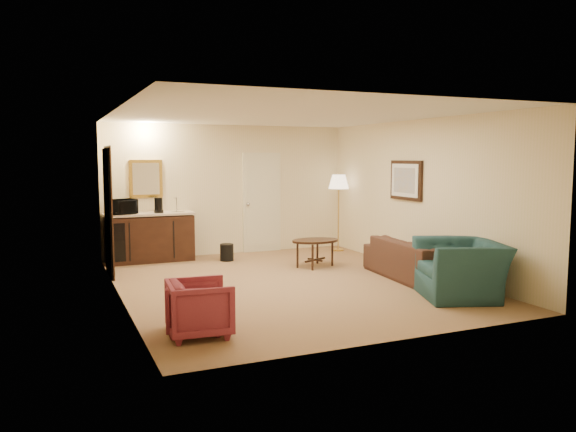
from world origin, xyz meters
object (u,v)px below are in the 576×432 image
Objects in this scene: floor_lamp at (338,213)px; coffee_maker at (159,205)px; coffee_table at (315,253)px; wetbar_cabinet at (150,237)px; rose_chair_near at (200,305)px; rose_chair_far at (196,304)px; waste_bin at (227,252)px; microwave at (121,205)px; sofa at (417,253)px; teal_armchair at (461,260)px.

floor_lamp reaches higher than coffee_maker.
coffee_maker reaches higher than coffee_table.
coffee_maker is at bearing -20.15° from wetbar_cabinet.
rose_chair_near is 1.06× the size of rose_chair_far.
rose_chair_far is 2.01× the size of waste_bin.
microwave is (-1.85, 0.45, 0.93)m from waste_bin.
sofa is at bearing -30.47° from coffee_maker.
coffee_maker is (0.67, 0.01, -0.03)m from microwave.
rose_chair_near is at bearing -133.78° from coffee_table.
microwave is (-0.25, 4.50, 0.77)m from rose_chair_far.
sofa is 5.31m from microwave.
coffee_maker reaches higher than rose_chair_near.
rose_chair_near is at bearing -82.90° from coffee_maker.
microwave reaches higher than sofa.
coffee_maker is (-2.45, 1.66, 0.81)m from coffee_table.
coffee_maker reaches higher than sofa.
coffee_table is 1.76m from waste_bin.
microwave is (-3.12, 1.65, 0.84)m from coffee_table.
rose_chair_near is at bearing -106.37° from microwave.
sofa is at bearing -57.17° from microwave.
wetbar_cabinet is at bearing 1.64° from rose_chair_near.
wetbar_cabinet is at bearing 159.12° from waste_bin.
waste_bin is (-2.50, -0.20, -0.64)m from floor_lamp.
sofa is 4.39× the size of microwave.
teal_armchair is 3.80× the size of waste_bin.
microwave is at bearing 152.15° from coffee_table.
sofa reaches higher than rose_chair_near.
rose_chair_near is 0.43× the size of floor_lamp.
floor_lamp is 5.02× the size of waste_bin.
wetbar_cabinet reaches higher than coffee_table.
microwave is at bearing -167.17° from coffee_maker.
wetbar_cabinet is 1.02× the size of floor_lamp.
rose_chair_near is 0.79× the size of coffee_table.
floor_lamp reaches higher than coffee_table.
rose_chair_far is at bearing 4.67° from rose_chair_near.
floor_lamp reaches higher than teal_armchair.
wetbar_cabinet is 4.58m from rose_chair_far.
rose_chair_near is (-3.80, -0.25, -0.19)m from teal_armchair.
coffee_maker is at bearing -122.53° from teal_armchair.
teal_armchair is 0.76× the size of floor_lamp.
microwave reaches higher than wetbar_cabinet.
teal_armchair is 1.41× the size of coffee_table.
waste_bin is at bearing -130.92° from teal_armchair.
teal_armchair is 4.17m from floor_lamp.
coffee_table is (2.87, 3.00, -0.09)m from rose_chair_near.
coffee_maker is at bearing -0.49° from rose_chair_near.
coffee_table is (-1.05, 1.58, -0.17)m from sofa.
floor_lamp is at bearing 8.26° from coffee_maker.
wetbar_cabinet is 3.33× the size of microwave.
coffee_table is at bearing -141.41° from teal_armchair.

